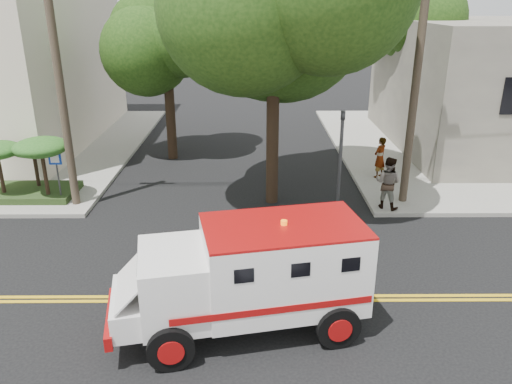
{
  "coord_description": "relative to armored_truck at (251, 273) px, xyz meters",
  "views": [
    {
      "loc": [
        0.8,
        -10.74,
        7.04
      ],
      "look_at": [
        0.89,
        3.33,
        1.6
      ],
      "focal_mm": 35.0,
      "sensor_mm": 36.0,
      "label": 1
    }
  ],
  "objects": [
    {
      "name": "ground",
      "position": [
        -0.76,
        1.18,
        -1.44
      ],
      "size": [
        100.0,
        100.0,
        0.0
      ],
      "primitive_type": "plane",
      "color": "black",
      "rests_on": "ground"
    },
    {
      "name": "sidewalk_ne",
      "position": [
        12.74,
        14.68,
        -1.37
      ],
      "size": [
        17.0,
        17.0,
        0.15
      ],
      "primitive_type": "cube",
      "color": "gray",
      "rests_on": "ground"
    },
    {
      "name": "utility_pole_left",
      "position": [
        -6.36,
        7.18,
        3.06
      ],
      "size": [
        0.28,
        0.28,
        9.0
      ],
      "primitive_type": "cylinder",
      "color": "#382D23",
      "rests_on": "ground"
    },
    {
      "name": "utility_pole_right",
      "position": [
        5.54,
        7.38,
        3.06
      ],
      "size": [
        0.28,
        0.28,
        9.0
      ],
      "primitive_type": "cylinder",
      "color": "#382D23",
      "rests_on": "ground"
    },
    {
      "name": "tree_left",
      "position": [
        -3.43,
        12.97,
        4.29
      ],
      "size": [
        4.48,
        4.2,
        7.7
      ],
      "color": "black",
      "rests_on": "ground"
    },
    {
      "name": "tree_right",
      "position": [
        8.09,
        16.95,
        4.65
      ],
      "size": [
        4.8,
        4.5,
        8.2
      ],
      "color": "black",
      "rests_on": "ground"
    },
    {
      "name": "traffic_signal",
      "position": [
        3.04,
        6.78,
        0.78
      ],
      "size": [
        0.15,
        0.18,
        3.6
      ],
      "color": "#3F3F42",
      "rests_on": "ground"
    },
    {
      "name": "accessibility_sign",
      "position": [
        -6.96,
        7.35,
        -0.08
      ],
      "size": [
        0.45,
        0.1,
        2.02
      ],
      "color": "#3F3F42",
      "rests_on": "ground"
    },
    {
      "name": "palm_planter",
      "position": [
        -8.19,
        7.81,
        0.2
      ],
      "size": [
        3.52,
        2.63,
        2.36
      ],
      "color": "#1E3314",
      "rests_on": "sidewalk_nw"
    },
    {
      "name": "armored_truck",
      "position": [
        0.0,
        0.0,
        0.0
      ],
      "size": [
        5.86,
        3.11,
        2.54
      ],
      "rotation": [
        0.0,
        0.0,
        0.2
      ],
      "color": "white",
      "rests_on": "ground"
    },
    {
      "name": "pedestrian_a",
      "position": [
        5.25,
        9.96,
        -0.44
      ],
      "size": [
        0.74,
        0.71,
        1.7
      ],
      "primitive_type": "imported",
      "rotation": [
        0.0,
        0.0,
        3.85
      ],
      "color": "gray",
      "rests_on": "sidewalk_ne"
    },
    {
      "name": "pedestrian_b",
      "position": [
        4.74,
        6.71,
        -0.36
      ],
      "size": [
        1.14,
        1.09,
        1.86
      ],
      "primitive_type": "imported",
      "rotation": [
        0.0,
        0.0,
        2.56
      ],
      "color": "gray",
      "rests_on": "sidewalk_ne"
    }
  ]
}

